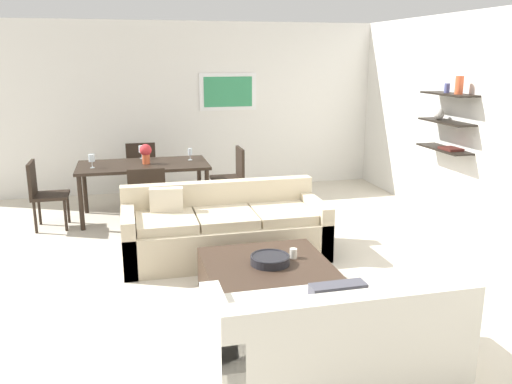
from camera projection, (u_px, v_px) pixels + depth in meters
ground_plane at (243, 266)px, 5.66m from camera, size 18.00×18.00×0.00m
back_wall_unit at (214, 107)px, 8.71m from camera, size 8.40×0.09×2.70m
right_wall_shelf_unit at (469, 124)px, 6.59m from camera, size 0.34×8.20×2.70m
sofa_beige at (224, 231)px, 5.87m from camera, size 2.20×0.90×0.78m
loveseat_white at (332, 340)px, 3.62m from camera, size 1.67×0.90×0.78m
coffee_table at (267, 283)px, 4.78m from camera, size 1.11×1.08×0.38m
decorative_bowl at (270, 259)px, 4.70m from camera, size 0.35×0.35×0.08m
candle_jar at (293, 253)px, 4.84m from camera, size 0.07×0.07×0.09m
dining_table at (143, 169)px, 7.21m from camera, size 1.74×0.91×0.75m
dining_chair_left_near at (43, 190)px, 6.77m from camera, size 0.44×0.44×0.88m
dining_chair_right_far at (233, 173)px, 7.74m from camera, size 0.44×0.44×0.88m
dining_chair_head at (142, 169)px, 8.06m from camera, size 0.44×0.44×0.88m
dining_chair_foot at (147, 197)px, 6.45m from camera, size 0.44×0.44×0.88m
wine_glass_left_near at (92, 158)px, 6.91m from camera, size 0.08×0.08×0.18m
wine_glass_head at (141, 149)px, 7.53m from camera, size 0.08×0.08×0.18m
wine_glass_right_far at (190, 152)px, 7.42m from camera, size 0.06×0.06×0.17m
centerpiece_vase at (146, 152)px, 7.16m from camera, size 0.16×0.16×0.27m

